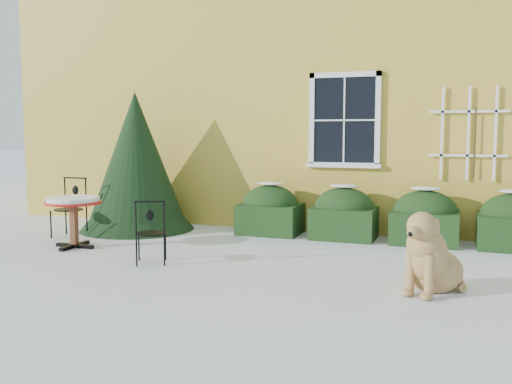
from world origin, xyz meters
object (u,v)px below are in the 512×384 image
at_px(patio_chair_near, 151,232).
at_px(dog, 430,259).
at_px(bistro_table, 73,206).
at_px(patio_chair_far, 70,207).
at_px(evergreen_shrub, 136,175).

bearing_deg(patio_chair_near, dog, 150.25).
bearing_deg(dog, bistro_table, -165.05).
bearing_deg(patio_chair_far, patio_chair_near, -32.49).
height_order(evergreen_shrub, bistro_table, evergreen_shrub).
relative_size(evergreen_shrub, patio_chair_far, 2.49).
distance_m(patio_chair_near, dog, 3.62).
distance_m(evergreen_shrub, dog, 5.85).
relative_size(evergreen_shrub, patio_chair_near, 2.85).
height_order(evergreen_shrub, patio_chair_far, evergreen_shrub).
xyz_separation_m(bistro_table, dog, (5.28, -0.73, -0.27)).
bearing_deg(patio_chair_near, patio_chair_far, -56.18).
height_order(evergreen_shrub, patio_chair_near, evergreen_shrub).
bearing_deg(dog, evergreen_shrub, 177.40).
xyz_separation_m(bistro_table, patio_chair_near, (1.67, -0.54, -0.21)).
xyz_separation_m(evergreen_shrub, bistro_table, (-0.03, -1.77, -0.35)).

